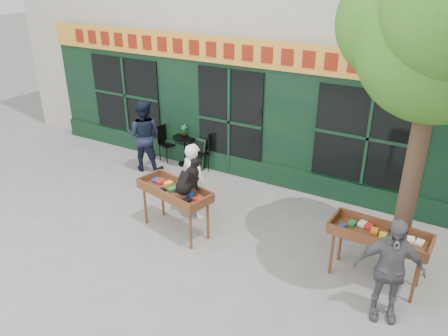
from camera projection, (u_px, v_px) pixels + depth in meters
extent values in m
plane|color=slate|center=(175.00, 215.00, 9.07)|extent=(80.00, 80.00, 0.00)
cube|color=black|center=(232.00, 111.00, 10.29)|extent=(11.00, 0.16, 3.20)
cube|color=gold|center=(230.00, 51.00, 9.61)|extent=(11.00, 0.06, 0.60)
cube|color=maroon|center=(229.00, 51.00, 9.58)|extent=(9.60, 0.03, 0.34)
cube|color=black|center=(229.00, 164.00, 10.79)|extent=(11.00, 0.10, 0.50)
cube|color=black|center=(230.00, 122.00, 10.32)|extent=(1.70, 0.05, 2.50)
cube|color=black|center=(126.00, 95.00, 11.69)|extent=(2.20, 0.05, 2.00)
cube|color=black|center=(368.00, 138.00, 8.78)|extent=(2.20, 0.05, 2.00)
cylinder|color=#382619|center=(412.00, 178.00, 6.59)|extent=(0.28, 0.28, 3.60)
sphere|color=#215F15|center=(439.00, 42.00, 5.75)|extent=(2.20, 2.20, 2.20)
sphere|color=#215F15|center=(397.00, 21.00, 6.09)|extent=(1.70, 1.70, 1.70)
cylinder|color=brown|center=(145.00, 206.00, 8.62)|extent=(0.05, 0.05, 0.80)
cylinder|color=brown|center=(191.00, 230.00, 7.82)|extent=(0.05, 0.05, 0.80)
cylinder|color=brown|center=(162.00, 198.00, 8.91)|extent=(0.05, 0.05, 0.80)
cylinder|color=brown|center=(208.00, 221.00, 8.12)|extent=(0.05, 0.05, 0.80)
cube|color=brown|center=(175.00, 194.00, 8.19)|extent=(1.59, 0.89, 0.05)
cube|color=brown|center=(162.00, 195.00, 7.96)|extent=(1.47, 0.36, 0.18)
cube|color=brown|center=(186.00, 185.00, 8.35)|extent=(1.47, 0.36, 0.18)
cube|color=brown|center=(174.00, 191.00, 8.16)|extent=(1.36, 0.67, 0.06)
imported|color=white|center=(194.00, 181.00, 8.71)|extent=(0.65, 0.50, 1.60)
cylinder|color=brown|center=(331.00, 253.00, 7.19)|extent=(0.05, 0.05, 0.80)
cylinder|color=brown|center=(415.00, 282.00, 6.55)|extent=(0.05, 0.05, 0.80)
cylinder|color=brown|center=(341.00, 241.00, 7.53)|extent=(0.05, 0.05, 0.80)
cylinder|color=brown|center=(420.00, 266.00, 6.88)|extent=(0.05, 0.05, 0.80)
cube|color=brown|center=(379.00, 238.00, 6.86)|extent=(1.53, 0.65, 0.05)
cube|color=brown|center=(374.00, 242.00, 6.61)|extent=(1.50, 0.11, 0.18)
cube|color=brown|center=(385.00, 225.00, 7.05)|extent=(1.50, 0.11, 0.18)
cube|color=brown|center=(379.00, 235.00, 6.83)|extent=(1.32, 0.46, 0.06)
imported|color=#535357|center=(389.00, 270.00, 6.13)|extent=(1.05, 0.67, 1.65)
cylinder|color=black|center=(185.00, 164.00, 11.36)|extent=(0.36, 0.36, 0.03)
cylinder|color=black|center=(185.00, 151.00, 11.21)|extent=(0.04, 0.04, 0.72)
cylinder|color=black|center=(184.00, 138.00, 11.05)|extent=(0.60, 0.60, 0.03)
cube|color=black|center=(167.00, 144.00, 11.43)|extent=(0.45, 0.45, 0.03)
cube|color=black|center=(163.00, 134.00, 11.43)|extent=(0.13, 0.35, 0.50)
cylinder|color=black|center=(167.00, 156.00, 11.33)|extent=(0.02, 0.02, 0.44)
cylinder|color=black|center=(176.00, 153.00, 11.52)|extent=(0.02, 0.02, 0.44)
cylinder|color=black|center=(160.00, 152.00, 11.53)|extent=(0.02, 0.02, 0.44)
cylinder|color=black|center=(169.00, 149.00, 11.72)|extent=(0.02, 0.02, 0.44)
cube|color=black|center=(203.00, 153.00, 10.93)|extent=(0.49, 0.49, 0.03)
cube|color=black|center=(209.00, 143.00, 10.82)|extent=(0.20, 0.33, 0.50)
cylinder|color=black|center=(197.00, 159.00, 11.16)|extent=(0.02, 0.02, 0.44)
cylinder|color=black|center=(197.00, 163.00, 10.89)|extent=(0.02, 0.02, 0.44)
cylinder|color=black|center=(209.00, 159.00, 11.16)|extent=(0.02, 0.02, 0.44)
cylinder|color=black|center=(209.00, 164.00, 10.89)|extent=(0.02, 0.02, 0.44)
imported|color=gray|center=(184.00, 131.00, 10.98)|extent=(0.17, 0.12, 0.33)
imported|color=black|center=(144.00, 136.00, 10.75)|extent=(1.05, 0.93, 1.80)
cube|color=black|center=(196.00, 153.00, 11.04)|extent=(0.58, 0.26, 0.79)
cube|color=black|center=(195.00, 153.00, 11.03)|extent=(0.48, 0.23, 0.65)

